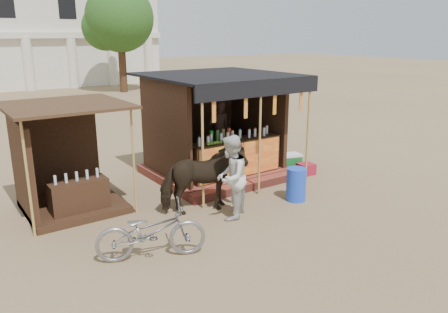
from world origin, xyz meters
name	(u,v)px	position (x,y,z in m)	size (l,w,h in m)	color
ground	(269,225)	(0.00, 0.00, 0.00)	(120.00, 120.00, 0.00)	#846B4C
main_stall	(217,139)	(1.01, 3.36, 1.03)	(3.60, 3.61, 2.78)	brown
secondary_stall	(62,173)	(-3.17, 3.24, 0.85)	(2.40, 2.40, 2.38)	#3C2316
cow	(203,179)	(-0.72, 1.37, 0.76)	(0.82, 1.81, 1.53)	black
motorbike	(151,232)	(-2.55, 0.15, 0.50)	(0.66, 1.90, 1.00)	gray
bystander	(231,177)	(-0.40, 0.79, 0.90)	(0.87, 0.68, 1.79)	beige
blue_barrel	(296,184)	(1.45, 0.73, 0.39)	(0.46, 0.46, 0.78)	blue
red_crate	(306,169)	(3.07, 2.00, 0.15)	(0.41, 0.40, 0.31)	maroon
cooler	(289,162)	(3.00, 2.60, 0.23)	(0.73, 0.59, 0.46)	#186C2B
tree	(116,20)	(5.81, 22.14, 4.63)	(4.50, 4.40, 7.00)	#382314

